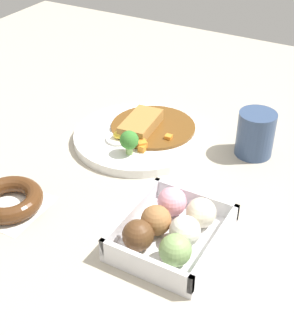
# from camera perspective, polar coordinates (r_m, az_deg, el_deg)

# --- Properties ---
(ground_plane) EXTENTS (1.60, 1.60, 0.00)m
(ground_plane) POSITION_cam_1_polar(r_m,az_deg,el_deg) (0.92, -4.74, -0.22)
(ground_plane) COLOR #B2A893
(curry_plate) EXTENTS (0.27, 0.27, 0.07)m
(curry_plate) POSITION_cam_1_polar(r_m,az_deg,el_deg) (1.00, -0.73, 3.90)
(curry_plate) COLOR white
(curry_plate) RESTS_ON ground_plane
(donut_box) EXTENTS (0.18, 0.15, 0.06)m
(donut_box) POSITION_cam_1_polar(r_m,az_deg,el_deg) (0.75, 2.91, -7.23)
(donut_box) COLOR white
(donut_box) RESTS_ON ground_plane
(chocolate_ring_donut) EXTENTS (0.12, 0.12, 0.03)m
(chocolate_ring_donut) POSITION_cam_1_polar(r_m,az_deg,el_deg) (0.86, -15.94, -3.62)
(chocolate_ring_donut) COLOR white
(chocolate_ring_donut) RESTS_ON ground_plane
(coffee_mug) EXTENTS (0.07, 0.07, 0.09)m
(coffee_mug) POSITION_cam_1_polar(r_m,az_deg,el_deg) (0.97, 12.66, 3.94)
(coffee_mug) COLOR #33476B
(coffee_mug) RESTS_ON ground_plane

